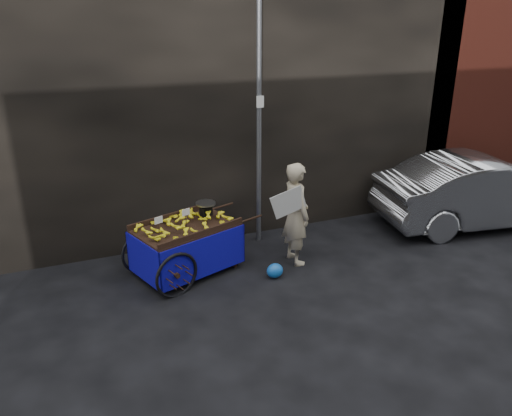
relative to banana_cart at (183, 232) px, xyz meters
name	(u,v)px	position (x,y,z in m)	size (l,w,h in m)	color
ground	(273,276)	(1.19, -0.62, -0.68)	(80.00, 80.00, 0.00)	black
building_wall	(236,84)	(1.58, 1.98, 1.82)	(13.50, 2.00, 5.00)	black
street_pole	(259,126)	(1.49, 0.68, 1.33)	(0.12, 0.10, 4.00)	slate
banana_cart	(183,232)	(0.00, 0.00, 0.00)	(2.19, 1.50, 1.09)	black
vendor	(296,214)	(1.71, -0.28, 0.14)	(0.72, 0.61, 1.63)	tan
plastic_bag	(275,271)	(1.20, -0.66, -0.56)	(0.25, 0.20, 0.23)	blue
parked_car	(484,191)	(5.61, -0.21, -0.02)	(1.38, 3.95, 1.30)	#ADAFB4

